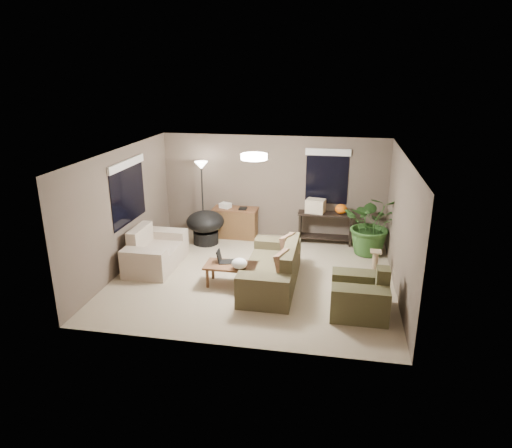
% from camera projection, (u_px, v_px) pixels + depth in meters
% --- Properties ---
extents(room_shell, '(5.50, 5.50, 5.50)m').
position_uv_depth(room_shell, '(254.00, 218.00, 8.86)').
color(room_shell, tan).
rests_on(room_shell, ground).
extents(main_sofa, '(0.95, 2.20, 0.85)m').
position_uv_depth(main_sofa, '(273.00, 271.00, 8.80)').
color(main_sofa, brown).
rests_on(main_sofa, ground).
extents(throw_pillows, '(0.40, 1.40, 0.47)m').
position_uv_depth(throw_pillows, '(287.00, 255.00, 8.64)').
color(throw_pillows, '#8C7251').
rests_on(throw_pillows, main_sofa).
extents(loveseat, '(0.90, 1.60, 0.85)m').
position_uv_depth(loveseat, '(155.00, 253.00, 9.67)').
color(loveseat, beige).
rests_on(loveseat, ground).
extents(armchair, '(0.95, 1.00, 0.85)m').
position_uv_depth(armchair, '(360.00, 296.00, 7.80)').
color(armchair, '#4A482C').
rests_on(armchair, ground).
extents(coffee_table, '(1.00, 0.55, 0.42)m').
position_uv_depth(coffee_table, '(231.00, 268.00, 8.79)').
color(coffee_table, brown).
rests_on(coffee_table, ground).
extents(laptop, '(0.39, 0.31, 0.24)m').
position_uv_depth(laptop, '(224.00, 259.00, 8.87)').
color(laptop, black).
rests_on(laptop, coffee_table).
extents(plastic_bag, '(0.32, 0.29, 0.21)m').
position_uv_depth(plastic_bag, '(239.00, 263.00, 8.56)').
color(plastic_bag, white).
rests_on(plastic_bag, coffee_table).
extents(desk, '(1.10, 0.50, 0.75)m').
position_uv_depth(desk, '(235.00, 223.00, 11.31)').
color(desk, brown).
rests_on(desk, ground).
extents(desk_papers, '(0.69, 0.30, 0.12)m').
position_uv_depth(desk_papers, '(229.00, 206.00, 11.19)').
color(desk_papers, silver).
rests_on(desk_papers, desk).
extents(console_table, '(1.30, 0.40, 0.75)m').
position_uv_depth(console_table, '(325.00, 225.00, 10.92)').
color(console_table, black).
rests_on(console_table, ground).
extents(pumpkin, '(0.37, 0.37, 0.23)m').
position_uv_depth(pumpkin, '(341.00, 209.00, 10.72)').
color(pumpkin, orange).
rests_on(pumpkin, console_table).
extents(cardboard_box, '(0.48, 0.40, 0.32)m').
position_uv_depth(cardboard_box, '(315.00, 206.00, 10.81)').
color(cardboard_box, beige).
rests_on(cardboard_box, console_table).
extents(papasan_chair, '(1.12, 1.12, 0.80)m').
position_uv_depth(papasan_chair, '(205.00, 225.00, 10.88)').
color(papasan_chair, black).
rests_on(papasan_chair, ground).
extents(floor_lamp, '(0.32, 0.32, 1.91)m').
position_uv_depth(floor_lamp, '(202.00, 175.00, 10.91)').
color(floor_lamp, black).
rests_on(floor_lamp, ground).
extents(ceiling_fixture, '(0.50, 0.50, 0.10)m').
position_uv_depth(ceiling_fixture, '(254.00, 157.00, 8.48)').
color(ceiling_fixture, white).
rests_on(ceiling_fixture, room_shell).
extents(houseplant, '(1.28, 1.42, 1.11)m').
position_uv_depth(houseplant, '(372.00, 231.00, 10.22)').
color(houseplant, '#2D5923').
rests_on(houseplant, ground).
extents(cat_scratching_post, '(0.32, 0.32, 0.50)m').
position_uv_depth(cat_scratching_post, '(375.00, 264.00, 9.31)').
color(cat_scratching_post, tan).
rests_on(cat_scratching_post, ground).
extents(window_left, '(0.05, 1.56, 1.33)m').
position_uv_depth(window_left, '(128.00, 181.00, 9.44)').
color(window_left, black).
rests_on(window_left, room_shell).
extents(window_back, '(1.06, 0.05, 1.33)m').
position_uv_depth(window_back, '(327.00, 167.00, 10.77)').
color(window_back, black).
rests_on(window_back, room_shell).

